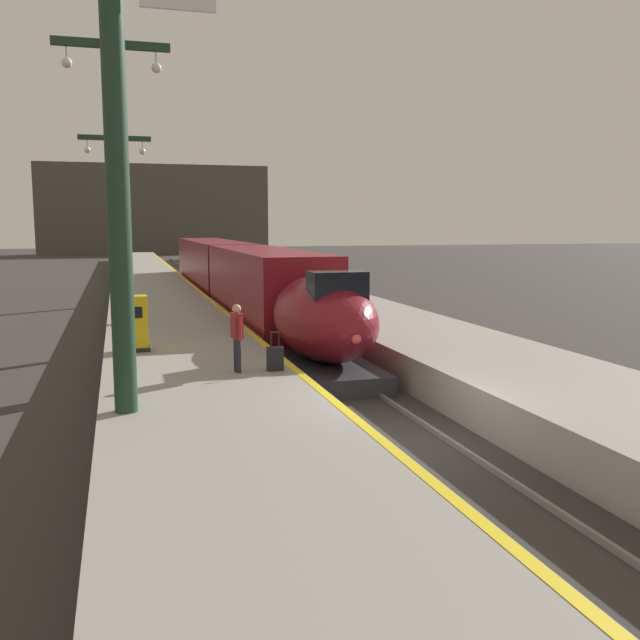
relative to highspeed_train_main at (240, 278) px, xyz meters
The scene contains 14 objects.
ground_plane 22.22m from the highspeed_train_main, 90.00° to the right, with size 260.00×260.00×0.00m, color #33302D.
platform_left 5.02m from the highspeed_train_main, 147.17° to the left, with size 4.80×110.00×1.05m, color gray.
platform_right 5.02m from the highspeed_train_main, 32.83° to the left, with size 4.80×110.00×1.05m, color gray.
platform_left_safety_stripe 3.28m from the highspeed_train_main, 124.11° to the left, with size 0.20×107.80×0.01m, color yellow.
rail_main_left 5.73m from the highspeed_train_main, 97.96° to the left, with size 0.08×110.00×0.12m, color slate.
rail_main_right 5.73m from the highspeed_train_main, 82.04° to the left, with size 0.08×110.00×0.12m, color slate.
highspeed_train_main is the anchor object (origin of this frame).
station_column_near 23.04m from the highspeed_train_main, 105.06° to the right, with size 4.00×0.68×9.61m.
station_column_mid 12.03m from the highspeed_train_main, 122.82° to the right, with size 4.00×0.68×10.06m.
station_column_far 9.96m from the highspeed_train_main, 131.27° to the left, with size 4.00×0.68×8.69m.
passenger_near_edge 18.98m from the highspeed_train_main, 99.76° to the right, with size 0.27×0.56×1.69m.
rolling_suitcase 18.92m from the highspeed_train_main, 96.94° to the right, with size 0.40×0.22×0.98m.
ticket_machine_yellow 15.99m from the highspeed_train_main, 110.31° to the right, with size 0.76×0.62×1.60m.
terminus_back_wall 80.02m from the highspeed_train_main, 90.00° to the left, with size 36.00×2.00×14.00m, color #4C4742.
Camera 1 is at (-5.94, -13.43, 4.68)m, focal length 39.36 mm.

